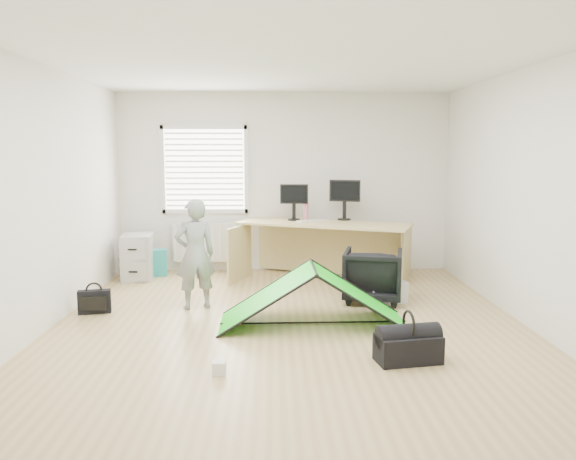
{
  "coord_description": "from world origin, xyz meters",
  "views": [
    {
      "loc": [
        -0.16,
        -5.81,
        1.83
      ],
      "look_at": [
        0.0,
        0.4,
        0.95
      ],
      "focal_mm": 35.0,
      "sensor_mm": 36.0,
      "label": 1
    }
  ],
  "objects_px": {
    "person": "(195,254)",
    "duffel_bag": "(408,348)",
    "filing_cabinet": "(138,257)",
    "desk": "(323,252)",
    "office_chair": "(373,275)",
    "laptop_bag": "(94,302)",
    "monitor_left": "(294,207)",
    "kite": "(314,296)",
    "thermos": "(306,211)",
    "monitor_right": "(344,205)",
    "storage_crate": "(385,291)"
  },
  "relations": [
    {
      "from": "person",
      "to": "duffel_bag",
      "type": "distance_m",
      "value": 2.77
    },
    {
      "from": "filing_cabinet",
      "to": "monitor_left",
      "type": "height_order",
      "value": "monitor_left"
    },
    {
      "from": "thermos",
      "to": "duffel_bag",
      "type": "height_order",
      "value": "thermos"
    },
    {
      "from": "person",
      "to": "kite",
      "type": "distance_m",
      "value": 1.52
    },
    {
      "from": "filing_cabinet",
      "to": "office_chair",
      "type": "bearing_deg",
      "value": -29.9
    },
    {
      "from": "monitor_left",
      "to": "office_chair",
      "type": "bearing_deg",
      "value": -57.99
    },
    {
      "from": "thermos",
      "to": "duffel_bag",
      "type": "bearing_deg",
      "value": -78.78
    },
    {
      "from": "desk",
      "to": "duffel_bag",
      "type": "bearing_deg",
      "value": -59.47
    },
    {
      "from": "storage_crate",
      "to": "duffel_bag",
      "type": "xyz_separation_m",
      "value": [
        -0.19,
        -1.99,
        -0.01
      ]
    },
    {
      "from": "storage_crate",
      "to": "person",
      "type": "bearing_deg",
      "value": -173.81
    },
    {
      "from": "filing_cabinet",
      "to": "person",
      "type": "relative_size",
      "value": 0.5
    },
    {
      "from": "person",
      "to": "kite",
      "type": "height_order",
      "value": "person"
    },
    {
      "from": "kite",
      "to": "duffel_bag",
      "type": "height_order",
      "value": "kite"
    },
    {
      "from": "person",
      "to": "duffel_bag",
      "type": "relative_size",
      "value": 2.32
    },
    {
      "from": "storage_crate",
      "to": "duffel_bag",
      "type": "relative_size",
      "value": 0.84
    },
    {
      "from": "office_chair",
      "to": "person",
      "type": "height_order",
      "value": "person"
    },
    {
      "from": "monitor_left",
      "to": "person",
      "type": "distance_m",
      "value": 2.15
    },
    {
      "from": "monitor_right",
      "to": "laptop_bag",
      "type": "distance_m",
      "value": 3.74
    },
    {
      "from": "person",
      "to": "desk",
      "type": "bearing_deg",
      "value": -158.94
    },
    {
      "from": "thermos",
      "to": "duffel_bag",
      "type": "xyz_separation_m",
      "value": [
        0.7,
        -3.51,
        -0.84
      ]
    },
    {
      "from": "filing_cabinet",
      "to": "monitor_right",
      "type": "height_order",
      "value": "monitor_right"
    },
    {
      "from": "filing_cabinet",
      "to": "storage_crate",
      "type": "bearing_deg",
      "value": -29.33
    },
    {
      "from": "thermos",
      "to": "office_chair",
      "type": "xyz_separation_m",
      "value": [
        0.74,
        -1.5,
        -0.64
      ]
    },
    {
      "from": "kite",
      "to": "laptop_bag",
      "type": "relative_size",
      "value": 5.56
    },
    {
      "from": "storage_crate",
      "to": "monitor_right",
      "type": "bearing_deg",
      "value": 102.02
    },
    {
      "from": "filing_cabinet",
      "to": "person",
      "type": "distance_m",
      "value": 1.9
    },
    {
      "from": "desk",
      "to": "storage_crate",
      "type": "height_order",
      "value": "desk"
    },
    {
      "from": "desk",
      "to": "kite",
      "type": "relative_size",
      "value": 1.21
    },
    {
      "from": "office_chair",
      "to": "laptop_bag",
      "type": "bearing_deg",
      "value": 20.77
    },
    {
      "from": "monitor_left",
      "to": "kite",
      "type": "xyz_separation_m",
      "value": [
        0.12,
        -2.38,
        -0.71
      ]
    },
    {
      "from": "duffel_bag",
      "to": "desk",
      "type": "bearing_deg",
      "value": 88.13
    },
    {
      "from": "monitor_left",
      "to": "thermos",
      "type": "height_order",
      "value": "monitor_left"
    },
    {
      "from": "office_chair",
      "to": "kite",
      "type": "xyz_separation_m",
      "value": [
        -0.79,
        -0.91,
        -0.01
      ]
    },
    {
      "from": "kite",
      "to": "laptop_bag",
      "type": "xyz_separation_m",
      "value": [
        -2.46,
        0.46,
        -0.17
      ]
    },
    {
      "from": "kite",
      "to": "storage_crate",
      "type": "relative_size",
      "value": 4.25
    },
    {
      "from": "filing_cabinet",
      "to": "duffel_bag",
      "type": "distance_m",
      "value": 4.55
    },
    {
      "from": "desk",
      "to": "laptop_bag",
      "type": "relative_size",
      "value": 6.76
    },
    {
      "from": "monitor_right",
      "to": "kite",
      "type": "relative_size",
      "value": 0.23
    },
    {
      "from": "laptop_bag",
      "to": "duffel_bag",
      "type": "bearing_deg",
      "value": -38.06
    },
    {
      "from": "monitor_right",
      "to": "person",
      "type": "height_order",
      "value": "person"
    },
    {
      "from": "thermos",
      "to": "kite",
      "type": "distance_m",
      "value": 2.5
    },
    {
      "from": "monitor_left",
      "to": "thermos",
      "type": "distance_m",
      "value": 0.19
    },
    {
      "from": "desk",
      "to": "duffel_bag",
      "type": "relative_size",
      "value": 4.36
    },
    {
      "from": "thermos",
      "to": "kite",
      "type": "relative_size",
      "value": 0.14
    },
    {
      "from": "monitor_right",
      "to": "office_chair",
      "type": "distance_m",
      "value": 1.66
    },
    {
      "from": "desk",
      "to": "person",
      "type": "distance_m",
      "value": 2.16
    },
    {
      "from": "desk",
      "to": "monitor_right",
      "type": "bearing_deg",
      "value": 67.2
    },
    {
      "from": "monitor_right",
      "to": "kite",
      "type": "distance_m",
      "value": 2.58
    },
    {
      "from": "monitor_right",
      "to": "storage_crate",
      "type": "bearing_deg",
      "value": -58.99
    },
    {
      "from": "desk",
      "to": "laptop_bag",
      "type": "xyz_separation_m",
      "value": [
        -2.74,
        -1.6,
        -0.28
      ]
    }
  ]
}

